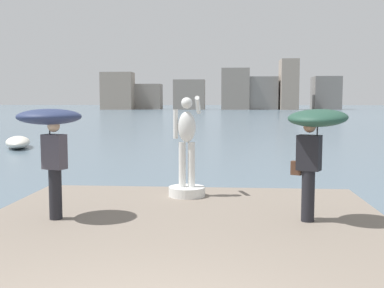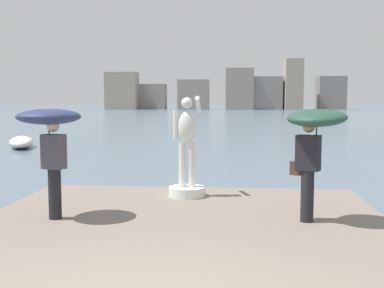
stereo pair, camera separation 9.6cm
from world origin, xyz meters
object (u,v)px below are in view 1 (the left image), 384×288
(onlooker_left, at_px, (51,129))
(onlooker_right, at_px, (315,133))
(boat_far, at_px, (18,142))
(statue_white_figure, at_px, (187,163))

(onlooker_left, height_order, onlooker_right, onlooker_right)
(onlooker_right, xyz_separation_m, boat_far, (-12.36, 15.54, -1.63))
(statue_white_figure, bearing_deg, onlooker_left, -136.33)
(statue_white_figure, bearing_deg, onlooker_right, -40.19)
(onlooker_left, height_order, boat_far, onlooker_left)
(statue_white_figure, distance_m, onlooker_left, 3.13)
(onlooker_right, distance_m, boat_far, 19.92)
(statue_white_figure, height_order, onlooker_right, statue_white_figure)
(onlooker_right, bearing_deg, statue_white_figure, 139.81)
(onlooker_left, bearing_deg, statue_white_figure, 43.67)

